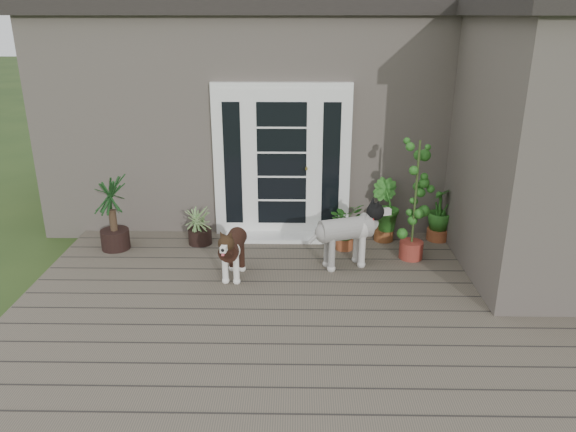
{
  "coord_description": "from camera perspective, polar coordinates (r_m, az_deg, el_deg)",
  "views": [
    {
      "loc": [
        0.01,
        -4.78,
        3.11
      ],
      "look_at": [
        -0.1,
        1.75,
        0.7
      ],
      "focal_mm": 34.13,
      "sensor_mm": 36.0,
      "label": 1
    }
  ],
  "objects": [
    {
      "name": "roof_main",
      "position": [
        9.43,
        0.97,
        20.79
      ],
      "size": [
        7.6,
        4.2,
        0.2
      ],
      "primitive_type": "cube",
      "color": "#2D2826",
      "rests_on": "house_main"
    },
    {
      "name": "herb_a",
      "position": [
        7.38,
        5.93,
        -1.34
      ],
      "size": [
        0.62,
        0.62,
        0.58
      ],
      "primitive_type": "imported",
      "rotation": [
        0.0,
        0.0,
        0.51
      ],
      "color": "#17521C",
      "rests_on": "deck"
    },
    {
      "name": "sapling",
      "position": [
        7.06,
        13.12,
        1.72
      ],
      "size": [
        0.59,
        0.59,
        1.62
      ],
      "primitive_type": null,
      "rotation": [
        0.0,
        0.0,
        0.29
      ],
      "color": "#2C5F1B",
      "rests_on": "deck"
    },
    {
      "name": "roof_wing",
      "position": [
        6.91,
        27.26,
        18.92
      ],
      "size": [
        1.8,
        2.6,
        0.2
      ],
      "primitive_type": "cube",
      "color": "#2D2826",
      "rests_on": "house_wing"
    },
    {
      "name": "herb_b",
      "position": [
        7.73,
        10.03,
        -0.22
      ],
      "size": [
        0.62,
        0.62,
        0.66
      ],
      "primitive_type": "imported",
      "rotation": [
        0.0,
        0.0,
        2.39
      ],
      "color": "#2A641C",
      "rests_on": "deck"
    },
    {
      "name": "clog_right",
      "position": [
        7.74,
        6.31,
        -2.24
      ],
      "size": [
        0.19,
        0.32,
        0.09
      ],
      "primitive_type": null,
      "rotation": [
        0.0,
        0.0,
        -0.18
      ],
      "color": "black",
      "rests_on": "deck"
    },
    {
      "name": "white_dog",
      "position": [
        6.83,
        5.99,
        -2.41
      ],
      "size": [
        0.96,
        0.65,
        0.74
      ],
      "primitive_type": null,
      "rotation": [
        0.0,
        0.0,
        -1.23
      ],
      "color": "beige",
      "rests_on": "deck"
    },
    {
      "name": "door_step",
      "position": [
        7.77,
        -0.66,
        -2.18
      ],
      "size": [
        1.6,
        0.4,
        0.05
      ],
      "primitive_type": "cube",
      "color": "white",
      "rests_on": "deck"
    },
    {
      "name": "clog_left",
      "position": [
        7.47,
        4.39,
        -3.06
      ],
      "size": [
        0.15,
        0.27,
        0.08
      ],
      "primitive_type": null,
      "rotation": [
        0.0,
        0.0,
        -0.11
      ],
      "color": "#17391A",
      "rests_on": "deck"
    },
    {
      "name": "house_main",
      "position": [
        9.56,
        0.92,
        10.85
      ],
      "size": [
        7.4,
        4.0,
        3.1
      ],
      "primitive_type": "cube",
      "color": "#665E54",
      "rests_on": "ground"
    },
    {
      "name": "herb_c",
      "position": [
        7.92,
        15.45,
        -0.31
      ],
      "size": [
        0.56,
        0.56,
        0.62
      ],
      "primitive_type": "imported",
      "rotation": [
        0.0,
        0.0,
        4.01
      ],
      "color": "#225B1A",
      "rests_on": "deck"
    },
    {
      "name": "spider_plant",
      "position": [
        7.61,
        -9.22,
        -0.84
      ],
      "size": [
        0.61,
        0.61,
        0.57
      ],
      "primitive_type": null,
      "rotation": [
        0.0,
        0.0,
        0.15
      ],
      "color": "#7F8F58",
      "rests_on": "deck"
    },
    {
      "name": "house_wing",
      "position": [
        7.09,
        25.14,
        5.62
      ],
      "size": [
        1.6,
        2.4,
        3.1
      ],
      "primitive_type": "cube",
      "color": "#665E54",
      "rests_on": "ground"
    },
    {
      "name": "door_unit",
      "position": [
        7.63,
        -0.64,
        5.71
      ],
      "size": [
        1.9,
        0.14,
        2.15
      ],
      "primitive_type": "cube",
      "color": "white",
      "rests_on": "deck"
    },
    {
      "name": "deck",
      "position": [
        6.01,
        0.74,
        -10.23
      ],
      "size": [
        6.2,
        4.6,
        0.12
      ],
      "primitive_type": "cube",
      "color": "#6B5B4C",
      "rests_on": "ground"
    },
    {
      "name": "yucca",
      "position": [
        7.63,
        -17.84,
        0.39
      ],
      "size": [
        0.96,
        0.96,
        1.05
      ],
      "primitive_type": null,
      "rotation": [
        0.0,
        0.0,
        0.42
      ],
      "color": "black",
      "rests_on": "deck"
    },
    {
      "name": "brindle_dog",
      "position": [
        6.58,
        -5.71,
        -3.87
      ],
      "size": [
        0.4,
        0.78,
        0.62
      ],
      "primitive_type": null,
      "rotation": [
        0.0,
        0.0,
        3.03
      ],
      "color": "#351C13",
      "rests_on": "deck"
    }
  ]
}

